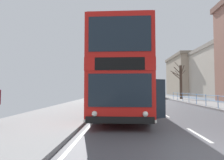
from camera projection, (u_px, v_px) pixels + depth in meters
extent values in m
cube|color=silver|center=(198.00, 135.00, 6.29)|extent=(0.12, 2.00, 0.00)
cube|color=silver|center=(165.00, 115.00, 11.07)|extent=(0.12, 2.00, 0.00)
cube|color=silver|center=(152.00, 107.00, 15.86)|extent=(0.12, 2.00, 0.00)
cube|color=silver|center=(145.00, 103.00, 20.65)|extent=(0.12, 2.00, 0.00)
cube|color=silver|center=(141.00, 100.00, 25.44)|extent=(0.12, 2.00, 0.00)
cube|color=silver|center=(138.00, 98.00, 30.22)|extent=(0.12, 2.00, 0.00)
cube|color=silver|center=(135.00, 97.00, 35.01)|extent=(0.12, 2.00, 0.00)
cube|color=silver|center=(134.00, 96.00, 39.80)|extent=(0.12, 2.00, 0.00)
cube|color=silver|center=(133.00, 95.00, 44.59)|extent=(0.12, 2.00, 0.00)
cube|color=silver|center=(131.00, 95.00, 49.37)|extent=(0.12, 2.00, 0.00)
cube|color=silver|center=(131.00, 94.00, 54.16)|extent=(0.12, 2.00, 0.00)
cube|color=gray|center=(42.00, 159.00, 3.92)|extent=(0.20, 140.00, 0.14)
cube|color=red|center=(121.00, 93.00, 12.15)|extent=(2.60, 11.08, 1.87)
cube|color=red|center=(121.00, 75.00, 12.20)|extent=(2.61, 11.13, 0.49)
cube|color=red|center=(121.00, 59.00, 12.26)|extent=(2.60, 11.08, 1.71)
cube|color=#A91511|center=(121.00, 45.00, 12.30)|extent=(2.52, 10.74, 0.08)
cube|color=#19232D|center=(120.00, 90.00, 6.62)|extent=(2.28, 0.03, 1.20)
cube|color=black|center=(120.00, 64.00, 6.66)|extent=(1.81, 0.03, 0.47)
cube|color=#19232D|center=(120.00, 34.00, 6.72)|extent=(2.28, 0.03, 1.30)
cube|color=black|center=(120.00, 120.00, 6.56)|extent=(2.46, 0.08, 0.24)
cube|color=white|center=(121.00, 106.00, 12.10)|extent=(2.63, 11.13, 0.10)
cube|color=#19232D|center=(140.00, 89.00, 12.36)|extent=(0.03, 8.64, 0.97)
cube|color=#19232D|center=(140.00, 57.00, 12.19)|extent=(0.03, 9.97, 1.02)
cube|color=#19232D|center=(101.00, 89.00, 12.51)|extent=(0.03, 8.64, 0.97)
cube|color=#19232D|center=(101.00, 58.00, 12.33)|extent=(0.03, 9.97, 1.02)
sphere|color=white|center=(145.00, 114.00, 6.51)|extent=(0.20, 0.20, 0.20)
sphere|color=white|center=(94.00, 114.00, 6.61)|extent=(0.20, 0.20, 0.20)
cube|color=#19232D|center=(158.00, 99.00, 7.58)|extent=(0.68, 0.49, 1.61)
cube|color=black|center=(149.00, 98.00, 7.90)|extent=(0.10, 0.90, 1.61)
cylinder|color=black|center=(147.00, 111.00, 8.71)|extent=(0.30, 1.04, 1.04)
cylinder|color=black|center=(94.00, 111.00, 8.85)|extent=(0.30, 1.04, 1.04)
cylinder|color=black|center=(136.00, 101.00, 15.67)|extent=(0.30, 1.04, 1.04)
cylinder|color=black|center=(107.00, 101.00, 15.80)|extent=(0.30, 1.04, 1.04)
cube|color=white|center=(150.00, 89.00, 35.04)|extent=(2.53, 9.51, 2.65)
cube|color=#19232D|center=(143.00, 87.00, 35.13)|extent=(0.02, 8.09, 1.27)
cube|color=#19232D|center=(157.00, 87.00, 34.99)|extent=(0.02, 8.09, 1.27)
cube|color=#19232D|center=(146.00, 87.00, 39.81)|extent=(2.17, 0.03, 1.59)
cylinder|color=black|center=(142.00, 94.00, 37.80)|extent=(0.28, 0.96, 0.96)
cylinder|color=black|center=(154.00, 94.00, 37.67)|extent=(0.28, 0.96, 0.96)
cylinder|color=black|center=(145.00, 95.00, 32.10)|extent=(0.28, 0.96, 0.96)
cylinder|color=black|center=(160.00, 95.00, 31.97)|extent=(0.28, 0.96, 0.96)
cylinder|color=#598CC6|center=(218.00, 102.00, 13.53)|extent=(0.05, 0.05, 0.96)
cylinder|color=#598CC6|center=(206.00, 100.00, 15.48)|extent=(0.05, 0.05, 0.96)
cylinder|color=#598CC6|center=(196.00, 99.00, 17.43)|extent=(0.05, 0.05, 0.96)
cylinder|color=#598CC6|center=(189.00, 98.00, 19.38)|extent=(0.05, 0.05, 0.96)
cylinder|color=#598CC6|center=(183.00, 97.00, 21.34)|extent=(0.05, 0.05, 0.96)
cylinder|color=#598CC6|center=(178.00, 96.00, 23.29)|extent=(0.05, 0.05, 0.96)
cylinder|color=#598CC6|center=(173.00, 96.00, 25.24)|extent=(0.05, 0.05, 0.96)
cylinder|color=#598CC6|center=(218.00, 96.00, 13.55)|extent=(0.04, 23.48, 0.04)
cylinder|color=#598CC6|center=(218.00, 101.00, 13.53)|extent=(0.04, 23.48, 0.04)
cylinder|color=#423328|center=(181.00, 82.00, 26.80)|extent=(0.37, 0.37, 4.85)
cylinder|color=#423328|center=(183.00, 73.00, 27.51)|extent=(1.18, 1.43, 0.89)
cylinder|color=#423328|center=(182.00, 70.00, 26.46)|extent=(0.37, 0.94, 1.41)
cylinder|color=#423328|center=(177.00, 76.00, 26.40)|extent=(1.50, 1.06, 1.00)
cylinder|color=#423328|center=(178.00, 74.00, 26.67)|extent=(0.98, 0.48, 1.07)
cylinder|color=#423328|center=(176.00, 74.00, 27.21)|extent=(1.33, 0.73, 0.94)
cylinder|color=#423328|center=(177.00, 70.00, 27.25)|extent=(0.88, 0.84, 1.12)
cylinder|color=#423328|center=(178.00, 65.00, 27.14)|extent=(0.82, 0.49, 1.10)
cube|color=gray|center=(197.00, 77.00, 48.99)|extent=(12.84, 14.14, 9.67)
cube|color=slate|center=(197.00, 57.00, 49.24)|extent=(13.35, 14.70, 0.70)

